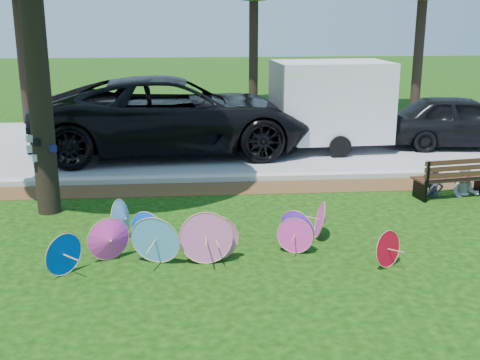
% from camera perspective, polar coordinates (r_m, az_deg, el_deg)
% --- Properties ---
extents(ground, '(90.00, 90.00, 0.00)m').
position_cam_1_polar(ground, '(9.18, -2.11, -8.87)').
color(ground, black).
rests_on(ground, ground).
extents(mulch_strip, '(90.00, 1.00, 0.01)m').
position_cam_1_polar(mulch_strip, '(13.41, -3.01, -0.85)').
color(mulch_strip, '#472D16').
rests_on(mulch_strip, ground).
extents(curb, '(90.00, 0.30, 0.12)m').
position_cam_1_polar(curb, '(14.06, -3.10, 0.17)').
color(curb, '#B7B5AD').
rests_on(curb, ground).
extents(street, '(90.00, 8.00, 0.01)m').
position_cam_1_polar(street, '(18.11, -3.49, 3.50)').
color(street, gray).
rests_on(street, ground).
extents(parasol_pile, '(5.47, 2.11, 0.85)m').
position_cam_1_polar(parasol_pile, '(9.72, -3.34, -5.19)').
color(parasol_pile, '#58A3E4').
rests_on(parasol_pile, ground).
extents(black_van, '(7.86, 4.09, 2.11)m').
position_cam_1_polar(black_van, '(16.77, -6.25, 6.12)').
color(black_van, black).
rests_on(black_van, ground).
extents(dark_pickup, '(4.65, 2.30, 1.52)m').
position_cam_1_polar(dark_pickup, '(18.58, 20.23, 5.25)').
color(dark_pickup, black).
rests_on(dark_pickup, ground).
extents(cargo_trailer, '(3.24, 2.16, 2.79)m').
position_cam_1_polar(cargo_trailer, '(17.21, 8.63, 7.41)').
color(cargo_trailer, silver).
rests_on(cargo_trailer, ground).
extents(park_bench, '(1.74, 0.88, 0.87)m').
position_cam_1_polar(park_bench, '(13.53, 19.39, 0.30)').
color(park_bench, black).
rests_on(park_bench, ground).
extents(person_left, '(0.46, 0.34, 1.16)m').
position_cam_1_polar(person_left, '(13.40, 17.99, 0.93)').
color(person_left, '#37384B').
rests_on(person_left, ground).
extents(person_right, '(0.73, 0.66, 1.21)m').
position_cam_1_polar(person_right, '(13.68, 20.71, 1.08)').
color(person_right, silver).
rests_on(person_right, ground).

